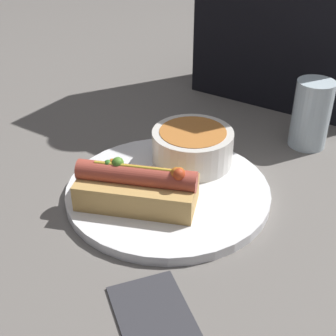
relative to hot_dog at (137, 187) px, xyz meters
name	(u,v)px	position (x,y,z in m)	size (l,w,h in m)	color
ground_plane	(168,195)	(0.01, 0.05, -0.04)	(4.00, 4.00, 0.00)	slate
dinner_plate	(168,191)	(0.01, 0.05, -0.03)	(0.29, 0.29, 0.01)	white
hot_dog	(137,187)	(0.00, 0.00, 0.00)	(0.17, 0.12, 0.07)	tan
soup_bowl	(193,145)	(0.01, 0.13, 0.00)	(0.12, 0.12, 0.05)	silver
spoon	(152,169)	(-0.03, 0.07, -0.02)	(0.13, 0.10, 0.01)	#B7B7BC
drinking_glass	(311,114)	(0.13, 0.31, 0.02)	(0.06, 0.06, 0.11)	silver
napkin	(158,326)	(0.13, -0.14, -0.04)	(0.16, 0.14, 0.01)	#333338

